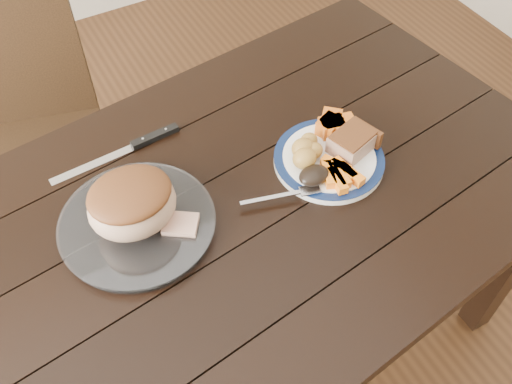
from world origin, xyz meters
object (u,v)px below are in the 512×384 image
serving_platter (138,225)px  chair_far (26,126)px  pork_slice (352,142)px  carving_knife (140,143)px  roast_joint (132,205)px  fork (287,195)px  dining_table (221,239)px  dinner_plate (329,160)px

serving_platter → chair_far: bearing=100.4°
serving_platter → pork_slice: 0.51m
chair_far → serving_platter: bearing=115.5°
carving_knife → serving_platter: bearing=-116.4°
roast_joint → carving_knife: 0.25m
chair_far → fork: bearing=134.3°
dining_table → pork_slice: pork_slice is taller
dining_table → serving_platter: (-0.16, 0.05, 0.10)m
dinner_plate → pork_slice: bearing=-4.8°
fork → roast_joint: bearing=178.8°
dining_table → carving_knife: 0.30m
fork → carving_knife: size_ratio=0.55×
chair_far → serving_platter: chair_far is taller
carving_knife → fork: bearing=-59.2°
chair_far → roast_joint: (0.13, -0.68, 0.30)m
dining_table → carving_knife: bearing=104.0°
dinner_plate → fork: fork is taller
serving_platter → pork_slice: (0.51, -0.05, 0.03)m
pork_slice → chair_far: bearing=131.0°
dinner_plate → pork_slice: size_ratio=2.63×
serving_platter → roast_joint: 0.07m
roast_joint → fork: bearing=-16.5°
chair_far → carving_knife: chair_far is taller
dinner_plate → fork: bearing=-161.1°
roast_joint → carving_knife: size_ratio=0.56×
fork → chair_far: bearing=134.5°
pork_slice → fork: pork_slice is taller
chair_far → roast_joint: chair_far is taller
chair_far → fork: size_ratio=5.28×
serving_platter → roast_joint: (0.00, 0.00, 0.07)m
dinner_plate → carving_knife: bearing=143.5°
dinner_plate → dining_table: bearing=-177.8°
dining_table → pork_slice: (0.34, 0.01, 0.13)m
serving_platter → roast_joint: bearing=90.0°
dining_table → serving_platter: size_ratio=5.37×
fork → dining_table: bearing=-179.3°
dining_table → fork: (0.15, -0.04, 0.11)m
dinner_plate → serving_platter: 0.45m
dining_table → carving_knife: (-0.07, 0.27, 0.10)m
pork_slice → carving_knife: (-0.41, 0.27, -0.04)m
roast_joint → chair_far: bearing=100.4°
fork → carving_knife: bearing=139.6°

